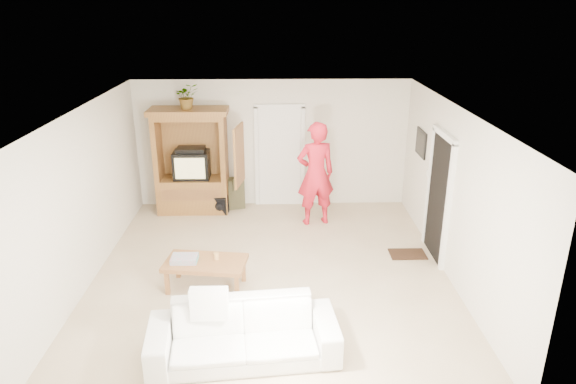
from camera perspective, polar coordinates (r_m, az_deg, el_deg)
name	(u,v)px	position (r m, az deg, el deg)	size (l,w,h in m)	color
floor	(272,274)	(8.19, -1.84, -9.06)	(6.00, 6.00, 0.00)	tan
ceiling	(269,110)	(7.26, -2.07, 9.08)	(6.00, 6.00, 0.00)	white
wall_back	(272,144)	(10.48, -1.77, 5.36)	(5.50, 5.50, 0.00)	silver
wall_front	(267,311)	(4.95, -2.35, -13.12)	(5.50, 5.50, 0.00)	silver
wall_left	(84,198)	(8.15, -21.68, -0.65)	(6.00, 6.00, 0.00)	silver
wall_right	(454,195)	(8.07, 17.97, -0.37)	(6.00, 6.00, 0.00)	silver
armoire	(193,168)	(10.41, -10.48, 2.66)	(1.82, 1.14, 2.10)	brown
door_back	(280,157)	(10.53, -0.93, 3.86)	(0.85, 0.05, 2.04)	white
doorway_right	(439,198)	(8.69, 16.39, -0.69)	(0.05, 0.90, 2.04)	black
framed_picture	(421,143)	(9.70, 14.57, 5.29)	(0.03, 0.60, 0.48)	black
doormat	(408,254)	(8.98, 13.14, -6.74)	(0.60, 0.40, 0.02)	#382316
plant	(187,96)	(10.04, -11.17, 10.41)	(0.44, 0.38, 0.48)	#4C7238
man	(316,174)	(9.62, 3.09, 2.03)	(0.73, 0.48, 1.99)	red
sofa	(243,333)	(6.35, -4.97, -15.34)	(2.24, 0.88, 0.66)	silver
coffee_table	(205,264)	(7.74, -9.16, -7.95)	(1.26, 0.80, 0.44)	#946233
towel	(185,259)	(7.74, -11.43, -7.29)	(0.38, 0.28, 0.08)	#DF4A6B
candle	(216,256)	(7.72, -7.95, -7.07)	(0.08, 0.08, 0.10)	tan
backpack_black	(220,205)	(10.37, -7.56, -1.45)	(0.31, 0.18, 0.38)	black
backpack_olive	(236,193)	(10.61, -5.84, -0.12)	(0.34, 0.25, 0.64)	#47442B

